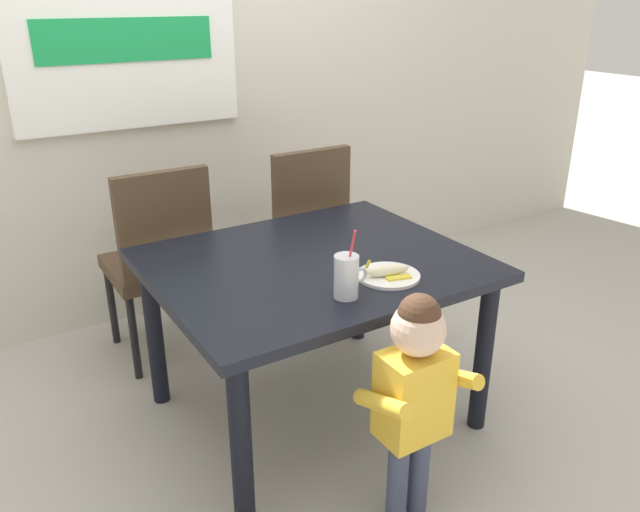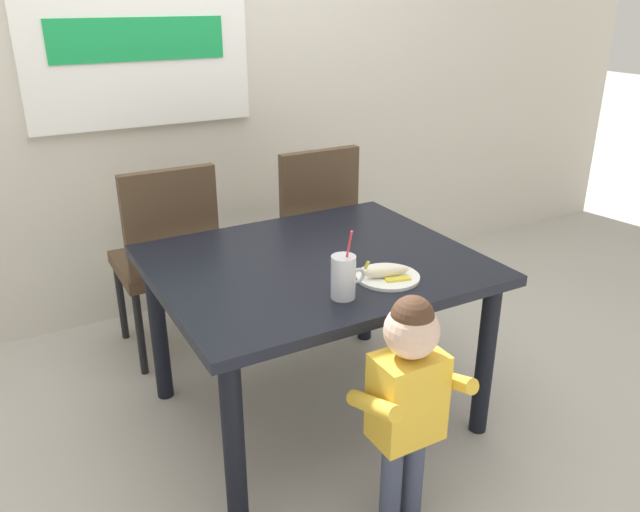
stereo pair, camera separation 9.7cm
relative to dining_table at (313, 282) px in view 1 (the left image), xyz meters
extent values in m
plane|color=#B7B2A8|center=(0.00, 0.00, -0.61)|extent=(24.00, 24.00, 0.00)
cube|color=beige|center=(0.00, 1.33, 0.84)|extent=(6.40, 0.12, 2.90)
cube|color=white|center=(-0.28, 1.25, 0.84)|extent=(1.10, 0.04, 0.83)
cube|color=green|center=(-0.28, 1.22, 0.84)|extent=(0.84, 0.01, 0.20)
cube|color=black|center=(0.00, 0.00, 0.07)|extent=(1.21, 1.01, 0.04)
cylinder|color=black|center=(-0.52, -0.43, -0.28)|extent=(0.07, 0.07, 0.67)
cylinder|color=black|center=(0.52, -0.43, -0.28)|extent=(0.07, 0.07, 0.67)
cylinder|color=black|center=(-0.52, 0.43, -0.28)|extent=(0.07, 0.07, 0.67)
cylinder|color=black|center=(0.52, 0.43, -0.28)|extent=(0.07, 0.07, 0.67)
cube|color=#4C3826|center=(-0.37, 0.84, -0.16)|extent=(0.44, 0.44, 0.06)
cube|color=#4C3826|center=(-0.37, 0.64, 0.11)|extent=(0.42, 0.05, 0.48)
cylinder|color=black|center=(-0.18, 1.03, -0.40)|extent=(0.04, 0.04, 0.42)
cylinder|color=black|center=(-0.56, 1.03, -0.40)|extent=(0.04, 0.04, 0.42)
cylinder|color=black|center=(-0.18, 0.65, -0.40)|extent=(0.04, 0.04, 0.42)
cylinder|color=black|center=(-0.56, 0.65, -0.40)|extent=(0.04, 0.04, 0.42)
cube|color=#4C3826|center=(0.38, 0.84, -0.16)|extent=(0.44, 0.44, 0.06)
cube|color=#4C3826|center=(0.38, 0.64, 0.11)|extent=(0.42, 0.05, 0.48)
cylinder|color=black|center=(0.57, 1.03, -0.40)|extent=(0.04, 0.04, 0.42)
cylinder|color=black|center=(0.19, 1.03, -0.40)|extent=(0.04, 0.04, 0.42)
cylinder|color=black|center=(0.57, 0.65, -0.40)|extent=(0.04, 0.04, 0.42)
cylinder|color=black|center=(0.19, 0.65, -0.40)|extent=(0.04, 0.04, 0.42)
cylinder|color=#3F4760|center=(-0.07, -0.66, -0.44)|extent=(0.07, 0.07, 0.34)
cylinder|color=#3F4760|center=(0.02, -0.66, -0.44)|extent=(0.07, 0.07, 0.34)
cube|color=gold|center=(-0.03, -0.66, -0.12)|extent=(0.22, 0.15, 0.30)
sphere|color=beige|center=(-0.03, -0.66, 0.11)|extent=(0.17, 0.17, 0.17)
sphere|color=#472D1E|center=(-0.03, -0.66, 0.16)|extent=(0.13, 0.13, 0.13)
cylinder|color=gold|center=(-0.17, -0.68, -0.09)|extent=(0.05, 0.24, 0.13)
cylinder|color=gold|center=(0.11, -0.68, -0.09)|extent=(0.05, 0.24, 0.13)
cylinder|color=silver|center=(-0.07, -0.33, 0.17)|extent=(0.08, 0.08, 0.15)
cylinder|color=beige|center=(-0.07, -0.33, 0.14)|extent=(0.07, 0.07, 0.08)
torus|color=silver|center=(-0.01, -0.33, 0.16)|extent=(0.06, 0.01, 0.06)
cylinder|color=#E5333F|center=(-0.06, -0.34, 0.24)|extent=(0.01, 0.07, 0.21)
cylinder|color=white|center=(0.15, -0.28, 0.10)|extent=(0.23, 0.23, 0.01)
ellipsoid|color=#F4EAC6|center=(0.14, -0.29, 0.13)|extent=(0.18, 0.08, 0.04)
cube|color=yellow|center=(0.16, -0.33, 0.11)|extent=(0.10, 0.05, 0.01)
cube|color=yellow|center=(0.16, -0.25, 0.11)|extent=(0.10, 0.05, 0.01)
cylinder|color=yellow|center=(0.06, -0.27, 0.16)|extent=(0.03, 0.02, 0.03)
camera|label=1|loc=(-1.15, -1.90, 1.04)|focal=35.29mm
camera|label=2|loc=(-1.06, -1.95, 1.04)|focal=35.29mm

